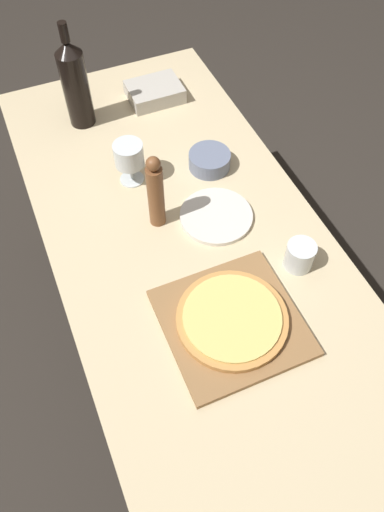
# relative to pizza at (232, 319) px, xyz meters

# --- Properties ---
(ground_plane) EXTENTS (12.00, 12.00, 0.00)m
(ground_plane) POSITION_rel_pizza_xyz_m (0.01, 0.33, -0.78)
(ground_plane) COLOR #2D2823
(dining_table) EXTENTS (0.77, 1.69, 0.75)m
(dining_table) POSITION_rel_pizza_xyz_m (0.01, 0.33, -0.12)
(dining_table) COLOR #CCB78E
(dining_table) RESTS_ON ground_plane
(cutting_board) EXTENTS (0.34, 0.33, 0.02)m
(cutting_board) POSITION_rel_pizza_xyz_m (0.00, 0.00, -0.02)
(cutting_board) COLOR olive
(cutting_board) RESTS_ON dining_table
(pizza) EXTENTS (0.28, 0.28, 0.02)m
(pizza) POSITION_rel_pizza_xyz_m (0.00, 0.00, 0.00)
(pizza) COLOR #C68947
(pizza) RESTS_ON cutting_board
(wine_bottle) EXTENTS (0.09, 0.09, 0.36)m
(wine_bottle) POSITION_rel_pizza_xyz_m (-0.13, 0.91, 0.12)
(wine_bottle) COLOR black
(wine_bottle) RESTS_ON dining_table
(pepper_mill) EXTENTS (0.05, 0.05, 0.25)m
(pepper_mill) POSITION_rel_pizza_xyz_m (-0.05, 0.39, 0.09)
(pepper_mill) COLOR brown
(pepper_mill) RESTS_ON dining_table
(wine_glass) EXTENTS (0.09, 0.09, 0.14)m
(wine_glass) POSITION_rel_pizza_xyz_m (-0.07, 0.58, 0.07)
(wine_glass) COLOR silver
(wine_glass) RESTS_ON dining_table
(small_bowl) EXTENTS (0.13, 0.13, 0.05)m
(small_bowl) POSITION_rel_pizza_xyz_m (0.18, 0.54, -0.00)
(small_bowl) COLOR slate
(small_bowl) RESTS_ON dining_table
(drinking_tumbler) EXTENTS (0.08, 0.08, 0.08)m
(drinking_tumbler) POSITION_rel_pizza_xyz_m (0.25, 0.10, 0.01)
(drinking_tumbler) COLOR silver
(drinking_tumbler) RESTS_ON dining_table
(dinner_plate) EXTENTS (0.22, 0.22, 0.01)m
(dinner_plate) POSITION_rel_pizza_xyz_m (0.11, 0.34, -0.02)
(dinner_plate) COLOR silver
(dinner_plate) RESTS_ON dining_table
(food_container) EXTENTS (0.19, 0.14, 0.05)m
(food_container) POSITION_rel_pizza_xyz_m (0.14, 0.93, -0.00)
(food_container) COLOR #BCB7AD
(food_container) RESTS_ON dining_table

